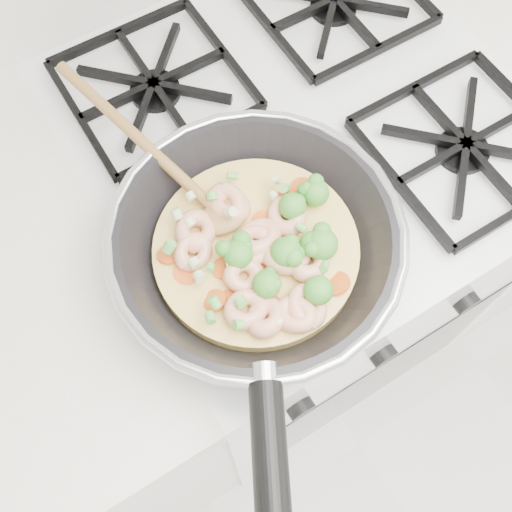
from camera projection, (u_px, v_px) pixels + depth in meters
stove at (289, 255)px, 1.22m from camera, size 0.60×0.60×0.92m
skillet at (257, 249)px, 0.67m from camera, size 0.34×0.60×0.10m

